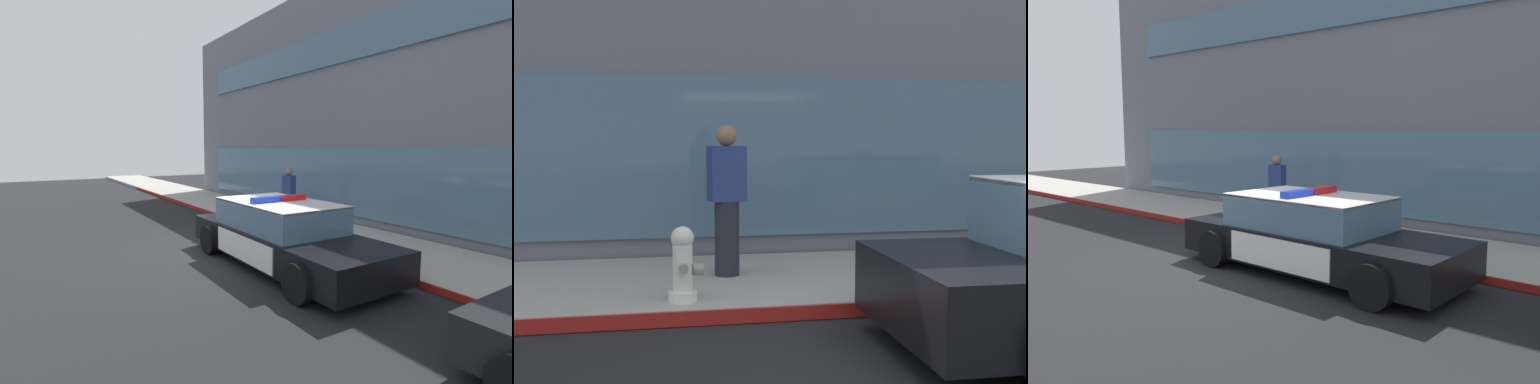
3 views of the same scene
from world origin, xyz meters
The scene contains 7 objects.
ground centered at (0.00, 0.00, 0.00)m, with size 48.00×48.00×0.00m, color black.
sidewalk centered at (0.00, 3.59, 0.07)m, with size 48.00×2.79×0.15m, color #A39E93.
curb_red_paint centered at (0.00, 2.18, 0.08)m, with size 28.80×0.04×0.14m, color maroon.
storefront_building centered at (1.31, 9.80, 3.98)m, with size 24.12×9.62×7.96m.
police_cruiser centered at (2.29, 0.89, 0.68)m, with size 5.20×2.19×1.49m.
fire_hydrant centered at (-1.73, 2.54, 0.50)m, with size 0.34×0.39×0.73m.
pedestrian_on_sidewalk centered at (-1.16, 3.68, 1.01)m, with size 0.43×0.32×1.71m.
Camera 3 is at (7.67, -6.04, 2.53)m, focal length 35.44 mm.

